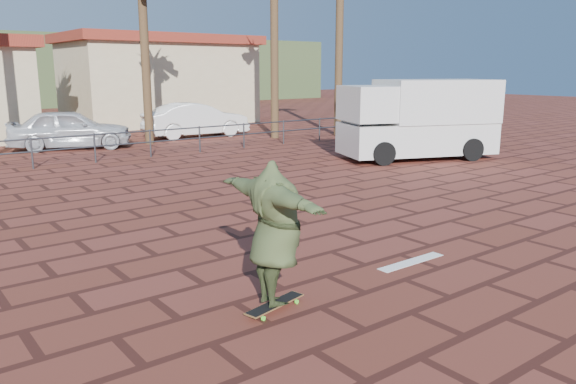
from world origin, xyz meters
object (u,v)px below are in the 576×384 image
object	(u,v)px
campervan	(419,118)
car_silver	(70,129)
longboard	(275,304)
skateboarder	(275,234)
car_white	(196,120)

from	to	relation	value
campervan	car_silver	world-z (taller)	campervan
longboard	campervan	distance (m)	13.82
skateboarder	campervan	world-z (taller)	campervan
skateboarder	car_silver	bearing A→B (deg)	-3.76
car_silver	car_white	bearing A→B (deg)	-65.82
longboard	skateboarder	size ratio (longest dim) A/B	0.43
car_silver	car_white	size ratio (longest dim) A/B	0.96
car_silver	car_white	distance (m)	5.90
campervan	car_silver	distance (m)	13.49
skateboarder	car_silver	xyz separation A→B (m)	(2.60, 17.36, -0.26)
skateboarder	car_white	xyz separation A→B (m)	(8.48, 17.86, -0.26)
skateboarder	car_white	world-z (taller)	skateboarder
skateboarder	longboard	bearing A→B (deg)	68.20
longboard	campervan	bearing A→B (deg)	19.38
campervan	longboard	bearing A→B (deg)	-126.45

